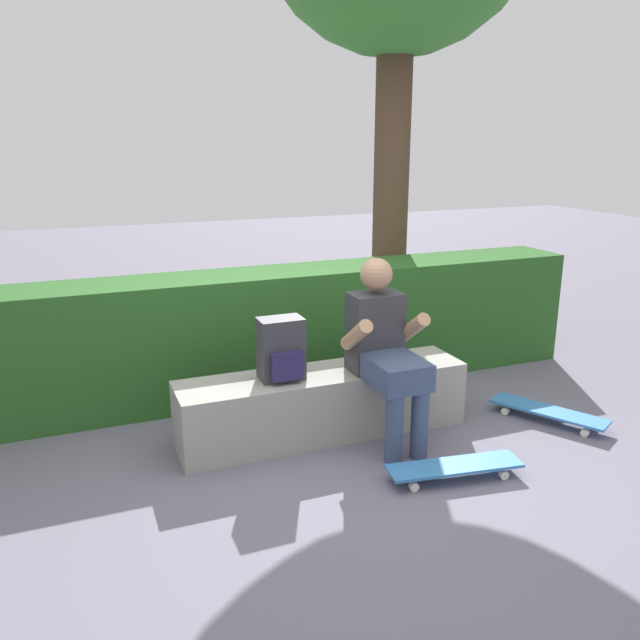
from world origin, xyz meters
TOP-DOWN VIEW (x-y plane):
  - ground_plane at (0.00, 0.00)m, footprint 24.00×24.00m
  - bench_main at (0.00, 0.39)m, footprint 1.94×0.44m
  - person_skater at (0.34, 0.18)m, footprint 0.49×0.62m
  - skateboard_near_person at (0.49, -0.45)m, footprint 0.82×0.31m
  - skateboard_beside_bench at (1.54, -0.02)m, footprint 0.56×0.80m
  - backpack_on_bench at (-0.29, 0.38)m, footprint 0.28×0.23m
  - hedge_row at (-0.23, 1.30)m, footprint 5.48×0.54m

SIDE VIEW (x-z plane):
  - ground_plane at x=0.00m, z-range 0.00..0.00m
  - skateboard_near_person at x=0.49m, z-range 0.03..0.12m
  - skateboard_beside_bench at x=1.54m, z-range 0.03..0.12m
  - bench_main at x=0.00m, z-range 0.00..0.44m
  - hedge_row at x=-0.23m, z-range 0.00..0.95m
  - backpack_on_bench at x=-0.29m, z-range 0.43..0.83m
  - person_skater at x=0.34m, z-range 0.05..1.23m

